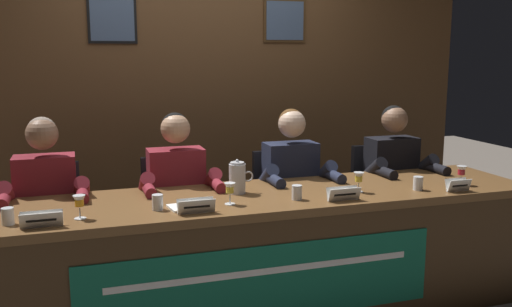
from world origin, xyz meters
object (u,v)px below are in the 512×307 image
at_px(nameplate_center_left, 196,206).
at_px(juice_glass_far_right, 461,172).
at_px(chair_far_left, 50,237).
at_px(chair_center_right, 284,215).
at_px(panelist_center_left, 179,193).
at_px(document_stack_center_left, 189,206).
at_px(panelist_far_left, 46,203).
at_px(conference_table, 262,238).
at_px(panelist_far_right, 397,176).
at_px(water_cup_far_left, 8,217).
at_px(juice_glass_far_left, 79,203).
at_px(water_cup_center_left, 158,203).
at_px(juice_glass_center_right, 359,178).
at_px(nameplate_center_right, 344,194).
at_px(water_cup_far_right, 418,184).
at_px(nameplate_far_right, 458,185).
at_px(water_cup_center_right, 297,193).
at_px(chair_far_right, 381,206).
at_px(nameplate_far_left, 41,219).
at_px(chair_center_left, 175,225).
at_px(panelist_center_right, 295,184).
at_px(juice_glass_center_left, 230,189).
at_px(water_pitcher_central, 238,178).

xyz_separation_m(nameplate_center_left, juice_glass_far_right, (1.76, 0.12, 0.05)).
bearing_deg(chair_far_left, chair_center_right, 0.00).
bearing_deg(panelist_center_left, document_stack_center_left, -94.34).
xyz_separation_m(nameplate_center_left, document_stack_center_left, (-0.02, 0.12, -0.03)).
bearing_deg(panelist_far_left, conference_table, -22.25).
xyz_separation_m(panelist_far_right, document_stack_center_left, (-1.65, -0.54, 0.06)).
bearing_deg(water_cup_far_left, juice_glass_far_left, -1.26).
bearing_deg(juice_glass_far_left, chair_center_right, 28.79).
relative_size(water_cup_center_left, juice_glass_center_right, 0.69).
relative_size(nameplate_center_right, water_cup_far_right, 2.29).
bearing_deg(water_cup_far_right, document_stack_center_left, 178.28).
bearing_deg(juice_glass_center_right, nameplate_far_right, -16.06).
bearing_deg(juice_glass_far_right, water_cup_center_left, 179.60).
bearing_deg(chair_center_right, nameplate_center_left, -133.81).
bearing_deg(water_cup_far_right, water_cup_center_right, 178.79).
bearing_deg(juice_glass_center_right, conference_table, 177.61).
height_order(water_cup_center_left, juice_glass_far_right, juice_glass_far_right).
height_order(nameplate_center_right, chair_far_right, chair_far_right).
distance_m(nameplate_center_right, water_cup_center_right, 0.27).
distance_m(juice_glass_far_left, water_cup_far_right, 2.00).
distance_m(nameplate_far_left, document_stack_center_left, 0.76).
relative_size(nameplate_center_right, juice_glass_center_right, 1.57).
relative_size(conference_table, chair_far_left, 3.94).
distance_m(chair_center_left, panelist_center_left, 0.34).
relative_size(nameplate_far_left, water_cup_far_right, 2.34).
bearing_deg(conference_table, panelist_center_left, 129.10).
distance_m(panelist_far_right, juice_glass_far_right, 0.58).
bearing_deg(panelist_far_right, chair_center_left, 172.94).
bearing_deg(conference_table, chair_far_left, 150.12).
bearing_deg(panelist_far_right, chair_center_right, 166.08).
height_order(nameplate_far_left, chair_far_right, chair_far_right).
distance_m(conference_table, panelist_center_right, 0.66).
xyz_separation_m(conference_table, juice_glass_center_left, (-0.21, -0.05, 0.32)).
bearing_deg(nameplate_center_left, panelist_far_right, 22.13).
relative_size(juice_glass_far_left, panelist_center_right, 0.10).
height_order(panelist_center_left, nameplate_far_right, panelist_center_left).
xyz_separation_m(water_cup_far_left, nameplate_center_right, (1.79, -0.10, 0.00)).
bearing_deg(water_cup_center_left, nameplate_center_right, -7.36).
relative_size(water_cup_far_left, nameplate_center_right, 0.44).
bearing_deg(chair_center_right, panelist_center_left, -166.08).
distance_m(panelist_center_left, document_stack_center_left, 0.54).
distance_m(nameplate_center_left, panelist_far_right, 1.76).
relative_size(water_cup_center_left, water_cup_center_right, 1.00).
relative_size(juice_glass_center_left, nameplate_center_right, 0.64).
bearing_deg(panelist_center_right, juice_glass_center_left, -138.14).
xyz_separation_m(chair_center_left, panelist_center_left, (-0.00, -0.20, 0.28)).
xyz_separation_m(chair_far_right, juice_glass_far_right, (0.13, -0.75, 0.41)).
distance_m(water_cup_center_left, chair_center_right, 1.30).
bearing_deg(panelist_center_left, water_pitcher_central, -45.94).
xyz_separation_m(panelist_center_right, nameplate_far_right, (0.80, -0.69, 0.09)).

